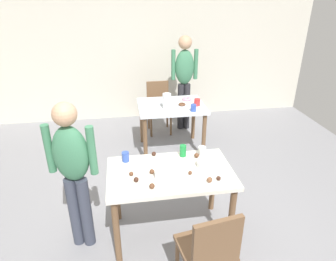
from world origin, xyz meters
TOP-DOWN VIEW (x-y plane):
  - ground_plane at (0.00, 0.00)m, footprint 6.40×6.40m
  - wall_back at (0.00, 3.20)m, footprint 6.40×0.10m
  - dining_table_near at (-0.02, -0.04)m, footprint 1.18×0.71m
  - dining_table_far at (0.29, 1.71)m, footprint 0.98×0.78m
  - chair_near_table at (0.17, -0.77)m, footprint 0.46×0.46m
  - chair_far_table at (0.19, 2.46)m, footprint 0.41×0.41m
  - person_girl_near at (-0.88, -0.04)m, footprint 0.45×0.27m
  - person_adult_far at (0.64, 2.47)m, footprint 0.45×0.22m
  - mixing_bowl at (0.34, -0.01)m, footprint 0.18×0.18m
  - soda_can at (0.16, 0.22)m, footprint 0.07×0.07m
  - fork_near at (-0.33, 0.07)m, footprint 0.17×0.02m
  - cup_near_0 at (-0.14, -0.14)m, footprint 0.07×0.07m
  - cup_near_1 at (-0.42, 0.21)m, footprint 0.07×0.07m
  - cup_near_2 at (0.35, 0.20)m, footprint 0.08×0.08m
  - cake_ball_0 at (-0.34, -0.16)m, footprint 0.05×0.05m
  - cake_ball_1 at (0.39, -0.25)m, footprint 0.04×0.04m
  - cake_ball_2 at (0.16, -0.12)m, footprint 0.04×0.04m
  - cake_ball_3 at (-0.38, -0.05)m, footprint 0.04×0.04m
  - cake_ball_4 at (-0.19, -0.05)m, footprint 0.04×0.04m
  - cake_ball_5 at (0.30, -0.26)m, footprint 0.05×0.05m
  - cake_ball_6 at (0.29, 0.17)m, footprint 0.05×0.05m
  - cake_ball_7 at (-0.21, -0.27)m, footprint 0.05×0.05m
  - cake_ball_8 at (-0.14, 0.27)m, footprint 0.04×0.04m
  - pitcher_far at (0.20, 1.58)m, footprint 0.12×0.12m
  - cup_far_0 at (0.66, 1.62)m, footprint 0.09×0.09m
  - cup_far_1 at (0.55, 1.41)m, footprint 0.08×0.08m
  - cup_far_2 at (0.24, 1.92)m, footprint 0.08×0.08m
  - donut_far_0 at (0.44, 1.66)m, footprint 0.10×0.10m
  - donut_far_1 at (0.56, 1.88)m, footprint 0.14×0.14m
  - donut_far_2 at (0.05, 1.47)m, footprint 0.11×0.11m

SIDE VIEW (x-z plane):
  - ground_plane at x=0.00m, z-range 0.00..0.00m
  - chair_near_table at x=0.17m, z-range 0.06..0.93m
  - chair_far_table at x=0.19m, z-range 0.06..0.93m
  - dining_table_far at x=0.29m, z-range 0.26..1.01m
  - dining_table_near at x=-0.02m, z-range 0.27..1.02m
  - fork_near at x=-0.33m, z-range 0.75..0.76m
  - donut_far_0 at x=0.44m, z-range 0.75..0.78m
  - donut_far_2 at x=0.05m, z-range 0.75..0.78m
  - cake_ball_2 at x=0.16m, z-range 0.75..0.79m
  - cake_ball_3 at x=-0.38m, z-range 0.75..0.79m
  - cake_ball_1 at x=0.39m, z-range 0.75..0.79m
  - donut_far_1 at x=0.56m, z-range 0.75..0.79m
  - cake_ball_8 at x=-0.14m, z-range 0.75..0.79m
  - cake_ball_4 at x=-0.19m, z-range 0.75..0.79m
  - cake_ball_0 at x=-0.34m, z-range 0.75..0.80m
  - cake_ball_7 at x=-0.21m, z-range 0.75..0.80m
  - cake_ball_6 at x=0.29m, z-range 0.75..0.80m
  - cake_ball_5 at x=0.30m, z-range 0.75..0.80m
  - mixing_bowl at x=0.34m, z-range 0.75..0.82m
  - cup_near_0 at x=-0.14m, z-range 0.75..0.84m
  - cup_near_2 at x=0.35m, z-range 0.75..0.85m
  - cup_far_1 at x=0.55m, z-range 0.75..0.85m
  - cup_near_1 at x=-0.42m, z-range 0.75..0.85m
  - cup_far_0 at x=0.66m, z-range 0.75..0.85m
  - cup_far_2 at x=0.24m, z-range 0.75..0.86m
  - soda_can at x=0.16m, z-range 0.75..0.87m
  - pitcher_far at x=0.20m, z-range 0.75..0.97m
  - person_girl_near at x=-0.88m, z-range 0.15..1.63m
  - person_adult_far at x=0.64m, z-range 0.17..1.80m
  - wall_back at x=0.00m, z-range 0.00..2.60m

